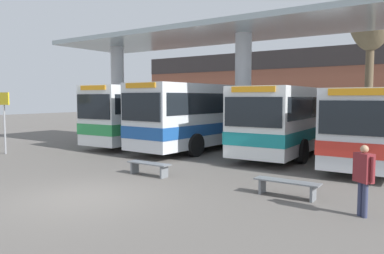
{
  "coord_description": "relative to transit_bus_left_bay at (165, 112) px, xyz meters",
  "views": [
    {
      "loc": [
        8.16,
        -6.6,
        2.74
      ],
      "look_at": [
        0.0,
        5.26,
        1.6
      ],
      "focal_mm": 35.0,
      "sensor_mm": 36.0,
      "label": 1
    }
  ],
  "objects": [
    {
      "name": "transit_bus_right_bay",
      "position": [
        8.2,
        0.86,
        -0.08
      ],
      "size": [
        3.12,
        12.33,
        3.19
      ],
      "rotation": [
        0.0,
        0.0,
        3.18
      ],
      "color": "white",
      "rests_on": "ground_plane"
    },
    {
      "name": "parked_car_street",
      "position": [
        -4.74,
        10.46,
        -0.84
      ],
      "size": [
        4.19,
        2.11,
        2.08
      ],
      "rotation": [
        0.0,
        0.0,
        0.02
      ],
      "color": "#B2B7BC",
      "rests_on": "ground_plane"
    },
    {
      "name": "pedestrian_waiting",
      "position": [
        13.02,
        -9.01,
        -0.85
      ],
      "size": [
        0.54,
        0.46,
        1.66
      ],
      "rotation": [
        0.0,
        0.0,
        -0.66
      ],
      "color": "#333856",
      "rests_on": "ground_plane"
    },
    {
      "name": "ground_plane",
      "position": [
        6.4,
        -11.56,
        -1.86
      ],
      "size": [
        100.0,
        100.0,
        0.0
      ],
      "primitive_type": "plane",
      "color": "#605B56"
    },
    {
      "name": "station_canopy",
      "position": [
        6.4,
        -2.0,
        3.22
      ],
      "size": [
        21.84,
        5.42,
        6.01
      ],
      "color": "silver",
      "rests_on": "ground_plane"
    },
    {
      "name": "transit_bus_center_bay",
      "position": [
        3.87,
        -0.18,
        0.04
      ],
      "size": [
        3.11,
        12.14,
        3.4
      ],
      "rotation": [
        0.0,
        0.0,
        3.1
      ],
      "color": "silver",
      "rests_on": "ground_plane"
    },
    {
      "name": "transit_bus_far_right_bay",
      "position": [
        12.1,
        0.1,
        -0.15
      ],
      "size": [
        2.83,
        11.61,
        3.05
      ],
      "rotation": [
        0.0,
        0.0,
        3.15
      ],
      "color": "silver",
      "rests_on": "ground_plane"
    },
    {
      "name": "waiting_bench_mid_platform",
      "position": [
        5.98,
        -8.36,
        -1.52
      ],
      "size": [
        1.7,
        0.44,
        0.46
      ],
      "color": "slate",
      "rests_on": "ground_plane"
    },
    {
      "name": "waiting_bench_near_pillar",
      "position": [
        10.98,
        -8.36,
        -1.51
      ],
      "size": [
        1.81,
        0.44,
        0.46
      ],
      "color": "slate",
      "rests_on": "ground_plane"
    },
    {
      "name": "townhouse_backdrop",
      "position": [
        6.4,
        14.89,
        2.25
      ],
      "size": [
        40.0,
        0.58,
        7.06
      ],
      "color": "brown",
      "rests_on": "ground_plane"
    },
    {
      "name": "info_sign_platform",
      "position": [
        -3.09,
        -8.48,
        0.27
      ],
      "size": [
        0.9,
        0.09,
        2.98
      ],
      "color": "gray",
      "rests_on": "ground_plane"
    },
    {
      "name": "transit_bus_left_bay",
      "position": [
        0.0,
        0.0,
        0.0
      ],
      "size": [
        2.98,
        11.84,
        3.35
      ],
      "rotation": [
        0.0,
        0.0,
        3.18
      ],
      "color": "white",
      "rests_on": "ground_plane"
    }
  ]
}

